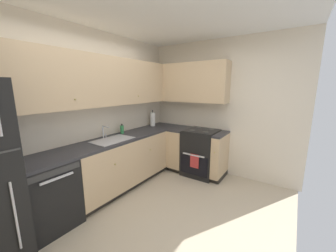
# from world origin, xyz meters

# --- Properties ---
(ground_plane) EXTENTS (3.86, 2.89, 0.02)m
(ground_plane) POSITION_xyz_m (0.00, 0.00, -0.01)
(ground_plane) COLOR #BCAD93
(wall_back) EXTENTS (3.96, 0.05, 2.61)m
(wall_back) POSITION_xyz_m (0.00, 1.47, 1.31)
(wall_back) COLOR beige
(wall_back) RESTS_ON ground_plane
(wall_right) EXTENTS (0.05, 2.99, 2.61)m
(wall_right) POSITION_xyz_m (1.95, 0.00, 1.31)
(wall_right) COLOR beige
(wall_right) RESTS_ON ground_plane
(dishwasher) EXTENTS (0.60, 0.63, 0.86)m
(dishwasher) POSITION_xyz_m (-0.82, 1.15, 0.43)
(dishwasher) COLOR black
(dishwasher) RESTS_ON ground_plane
(lower_cabinets_back) EXTENTS (1.84, 0.62, 0.86)m
(lower_cabinets_back) POSITION_xyz_m (0.41, 1.15, 0.43)
(lower_cabinets_back) COLOR tan
(lower_cabinets_back) RESTS_ON ground_plane
(countertop_back) EXTENTS (3.05, 0.60, 0.03)m
(countertop_back) POSITION_xyz_m (0.40, 1.15, 0.87)
(countertop_back) COLOR #2D2D33
(countertop_back) RESTS_ON lower_cabinets_back
(lower_cabinets_right) EXTENTS (0.62, 1.10, 0.86)m
(lower_cabinets_right) POSITION_xyz_m (1.63, 0.41, 0.43)
(lower_cabinets_right) COLOR tan
(lower_cabinets_right) RESTS_ON ground_plane
(countertop_right) EXTENTS (0.60, 1.10, 0.03)m
(countertop_right) POSITION_xyz_m (1.63, 0.41, 0.87)
(countertop_right) COLOR #2D2D33
(countertop_right) RESTS_ON lower_cabinets_right
(oven_range) EXTENTS (0.68, 0.62, 1.04)m
(oven_range) POSITION_xyz_m (1.65, 0.22, 0.45)
(oven_range) COLOR black
(oven_range) RESTS_ON ground_plane
(upper_cabinets_back) EXTENTS (2.73, 0.34, 0.76)m
(upper_cabinets_back) POSITION_xyz_m (0.24, 1.29, 1.81)
(upper_cabinets_back) COLOR tan
(upper_cabinets_right) EXTENTS (0.32, 1.65, 0.76)m
(upper_cabinets_right) POSITION_xyz_m (1.77, 0.62, 1.81)
(upper_cabinets_right) COLOR tan
(sink) EXTENTS (0.63, 0.40, 0.10)m
(sink) POSITION_xyz_m (0.21, 1.12, 0.85)
(sink) COLOR #B7B7BC
(sink) RESTS_ON countertop_back
(faucet) EXTENTS (0.07, 0.16, 0.21)m
(faucet) POSITION_xyz_m (0.22, 1.32, 1.02)
(faucet) COLOR silver
(faucet) RESTS_ON countertop_back
(soap_bottle) EXTENTS (0.06, 0.06, 0.18)m
(soap_bottle) POSITION_xyz_m (0.61, 1.33, 0.97)
(soap_bottle) COLOR #338C4C
(soap_bottle) RESTS_ON countertop_back
(paper_towel_roll) EXTENTS (0.11, 0.11, 0.36)m
(paper_towel_roll) POSITION_xyz_m (1.48, 1.31, 1.04)
(paper_towel_roll) COLOR white
(paper_towel_roll) RESTS_ON countertop_back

